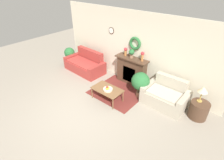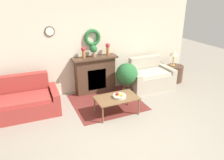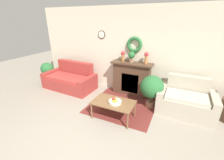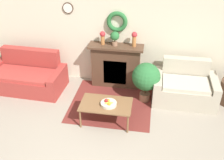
# 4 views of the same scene
# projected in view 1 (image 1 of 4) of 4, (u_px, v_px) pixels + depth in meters

# --- Properties ---
(ground_plane) EXTENTS (16.00, 16.00, 0.00)m
(ground_plane) POSITION_uv_depth(u_px,v_px,m) (80.00, 115.00, 5.41)
(ground_plane) COLOR gray
(floor_rug) EXTENTS (1.80, 1.71, 0.01)m
(floor_rug) POSITION_uv_depth(u_px,v_px,m) (119.00, 91.00, 6.47)
(floor_rug) COLOR maroon
(floor_rug) RESTS_ON ground_plane
(wall_back) EXTENTS (6.80, 0.16, 2.70)m
(wall_back) POSITION_uv_depth(u_px,v_px,m) (133.00, 48.00, 6.51)
(wall_back) COLOR beige
(wall_back) RESTS_ON ground_plane
(fireplace) EXTENTS (1.29, 0.41, 1.07)m
(fireplace) POSITION_uv_depth(u_px,v_px,m) (131.00, 70.00, 6.73)
(fireplace) COLOR #4C3323
(fireplace) RESTS_ON ground_plane
(couch_left) EXTENTS (1.84, 0.99, 0.90)m
(couch_left) POSITION_uv_depth(u_px,v_px,m) (85.00, 64.00, 7.70)
(couch_left) COLOR #9E332D
(couch_left) RESTS_ON ground_plane
(loveseat_right) EXTENTS (1.39, 0.89, 0.91)m
(loveseat_right) POSITION_uv_depth(u_px,v_px,m) (165.00, 96.00, 5.69)
(loveseat_right) COLOR #B2A893
(loveseat_right) RESTS_ON ground_plane
(coffee_table) EXTENTS (1.02, 0.61, 0.44)m
(coffee_table) POSITION_uv_depth(u_px,v_px,m) (107.00, 90.00, 5.85)
(coffee_table) COLOR brown
(coffee_table) RESTS_ON ground_plane
(fruit_bowl) EXTENTS (0.32, 0.32, 0.12)m
(fruit_bowl) POSITION_uv_depth(u_px,v_px,m) (108.00, 89.00, 5.76)
(fruit_bowl) COLOR beige
(fruit_bowl) RESTS_ON coffee_table
(side_table_by_loveseat) EXTENTS (0.54, 0.54, 0.53)m
(side_table_by_loveseat) POSITION_uv_depth(u_px,v_px,m) (199.00, 110.00, 5.20)
(side_table_by_loveseat) COLOR #4C3323
(side_table_by_loveseat) RESTS_ON ground_plane
(table_lamp) EXTENTS (0.29, 0.29, 0.51)m
(table_lamp) POSITION_uv_depth(u_px,v_px,m) (203.00, 90.00, 4.92)
(table_lamp) COLOR #B28E42
(table_lamp) RESTS_ON side_table_by_loveseat
(vase_on_mantel_left) EXTENTS (0.13, 0.13, 0.32)m
(vase_on_mantel_left) POSITION_uv_depth(u_px,v_px,m) (126.00, 51.00, 6.53)
(vase_on_mantel_left) COLOR #AD6B38
(vase_on_mantel_left) RESTS_ON fireplace
(vase_on_mantel_right) EXTENTS (0.13, 0.13, 0.35)m
(vase_on_mantel_right) POSITION_uv_depth(u_px,v_px,m) (142.00, 56.00, 6.12)
(vase_on_mantel_right) COLOR #AD6B38
(vase_on_mantel_right) RESTS_ON fireplace
(potted_plant_on_mantel) EXTENTS (0.21, 0.21, 0.34)m
(potted_plant_on_mantel) POSITION_uv_depth(u_px,v_px,m) (132.00, 53.00, 6.34)
(potted_plant_on_mantel) COLOR #8E664C
(potted_plant_on_mantel) RESTS_ON fireplace
(potted_plant_floor_by_couch) EXTENTS (0.48, 0.48, 0.79)m
(potted_plant_floor_by_couch) POSITION_uv_depth(u_px,v_px,m) (70.00, 54.00, 8.24)
(potted_plant_floor_by_couch) COLOR #8E664C
(potted_plant_floor_by_couch) RESTS_ON ground_plane
(potted_plant_floor_by_loveseat) EXTENTS (0.62, 0.62, 0.93)m
(potted_plant_floor_by_loveseat) POSITION_uv_depth(u_px,v_px,m) (140.00, 82.00, 5.92)
(potted_plant_floor_by_loveseat) COLOR #8E664C
(potted_plant_floor_by_loveseat) RESTS_ON ground_plane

